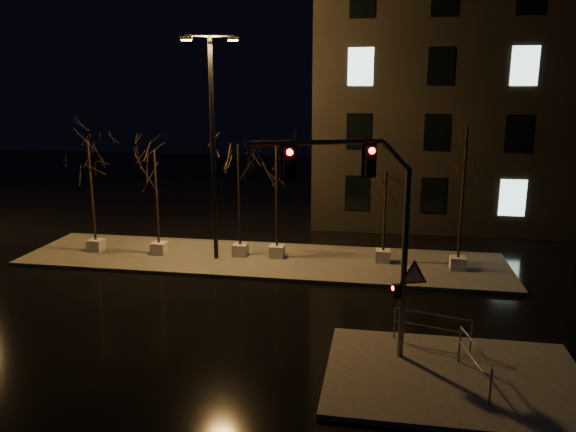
# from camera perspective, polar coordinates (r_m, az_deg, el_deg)

# --- Properties ---
(ground) EXTENTS (90.00, 90.00, 0.00)m
(ground) POSITION_cam_1_polar(r_m,az_deg,el_deg) (20.39, -6.39, -9.69)
(ground) COLOR black
(ground) RESTS_ON ground
(median) EXTENTS (22.00, 5.00, 0.15)m
(median) POSITION_cam_1_polar(r_m,az_deg,el_deg) (25.82, -2.71, -4.46)
(median) COLOR #484540
(median) RESTS_ON ground
(sidewalk_corner) EXTENTS (7.00, 5.00, 0.15)m
(sidewalk_corner) POSITION_cam_1_polar(r_m,az_deg,el_deg) (16.62, 16.54, -15.47)
(sidewalk_corner) COLOR #484540
(sidewalk_corner) RESTS_ON ground
(building) EXTENTS (25.00, 12.00, 15.00)m
(building) POSITION_cam_1_polar(r_m,az_deg,el_deg) (37.03, 23.75, 11.49)
(building) COLOR black
(building) RESTS_ON ground
(tree_0) EXTENTS (1.80, 1.80, 5.39)m
(tree_0) POSITION_cam_1_polar(r_m,az_deg,el_deg) (27.62, -19.52, 4.83)
(tree_0) COLOR beige
(tree_0) RESTS_ON median
(tree_1) EXTENTS (1.80, 1.80, 5.00)m
(tree_1) POSITION_cam_1_polar(r_m,az_deg,el_deg) (26.29, -13.36, 4.19)
(tree_1) COLOR beige
(tree_1) RESTS_ON median
(tree_2) EXTENTS (1.80, 1.80, 5.30)m
(tree_2) POSITION_cam_1_polar(r_m,az_deg,el_deg) (25.37, -5.04, 4.70)
(tree_2) COLOR beige
(tree_2) RESTS_ON median
(tree_3) EXTENTS (1.80, 1.80, 5.30)m
(tree_3) POSITION_cam_1_polar(r_m,az_deg,el_deg) (25.03, -1.17, 4.64)
(tree_3) COLOR beige
(tree_3) RESTS_ON median
(tree_4) EXTENTS (1.80, 1.80, 4.21)m
(tree_4) POSITION_cam_1_polar(r_m,az_deg,el_deg) (24.83, 9.88, 2.44)
(tree_4) COLOR beige
(tree_4) RESTS_ON median
(tree_5) EXTENTS (1.80, 1.80, 6.29)m
(tree_5) POSITION_cam_1_polar(r_m,az_deg,el_deg) (24.31, 17.56, 5.55)
(tree_5) COLOR beige
(tree_5) RESTS_ON median
(traffic_signal_mast) EXTENTS (4.94, 1.76, 6.35)m
(traffic_signal_mast) POSITION_cam_1_polar(r_m,az_deg,el_deg) (15.50, 8.42, -0.30)
(traffic_signal_mast) COLOR slate
(traffic_signal_mast) RESTS_ON sidewalk_corner
(streetlight_main) EXTENTS (2.43, 0.88, 9.80)m
(streetlight_main) POSITION_cam_1_polar(r_m,az_deg,el_deg) (24.90, -7.67, 8.25)
(streetlight_main) COLOR black
(streetlight_main) RESTS_ON median
(guard_rail_a) EXTENTS (2.27, 0.65, 1.01)m
(guard_rail_a) POSITION_cam_1_polar(r_m,az_deg,el_deg) (17.86, 14.43, -10.63)
(guard_rail_a) COLOR slate
(guard_rail_a) RESTS_ON sidewalk_corner
(guard_rail_b) EXTENTS (0.52, 2.27, 1.10)m
(guard_rail_b) POSITION_cam_1_polar(r_m,az_deg,el_deg) (16.07, 18.42, -13.51)
(guard_rail_b) COLOR slate
(guard_rail_b) RESTS_ON sidewalk_corner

